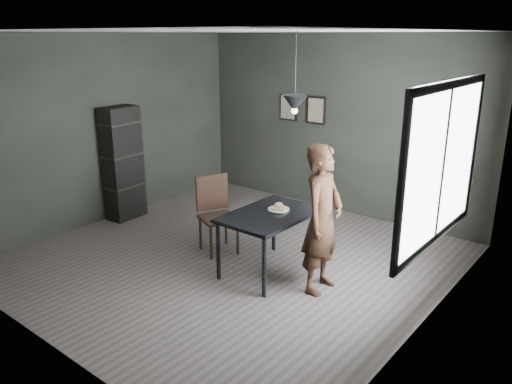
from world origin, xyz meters
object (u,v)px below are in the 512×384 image
Objects in this scene: white_plate at (278,210)px; wood_chair at (216,208)px; cafe_table at (270,219)px; shelf_unit at (123,164)px; pendant_lamp at (295,103)px; woman at (322,219)px.

wood_chair reaches higher than white_plate.
shelf_unit is (-2.92, 0.09, 0.20)m from cafe_table.
white_plate is 2.94m from shelf_unit.
white_plate is at bearing 169.28° from pendant_lamp.
woman is at bearing -11.06° from white_plate.
shelf_unit reaches higher than woman.
white_plate is at bearing 73.65° from woman.
wood_chair is 0.58× the size of shelf_unit.
pendant_lamp is at bearing -10.72° from white_plate.
white_plate is 1.00m from wood_chair.
cafe_table is 0.17m from white_plate.
shelf_unit is at bearing -179.03° from white_plate.
wood_chair is 1.99m from shelf_unit.
wood_chair is at bearing 82.37° from woman.
woman is 1.69m from wood_chair.
cafe_table is 0.72× the size of woman.
woman is at bearing 21.57° from wood_chair.
shelf_unit reaches higher than cafe_table.
pendant_lamp is at bearing -4.99° from shelf_unit.
pendant_lamp reaches higher than shelf_unit.
shelf_unit is 2.01× the size of pendant_lamp.
wood_chair is (-1.67, 0.07, -0.26)m from woman.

